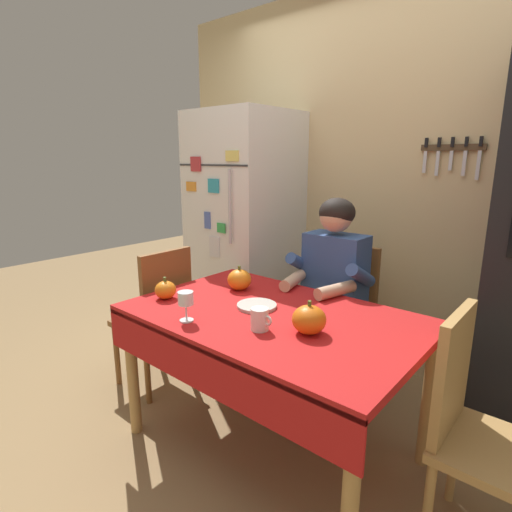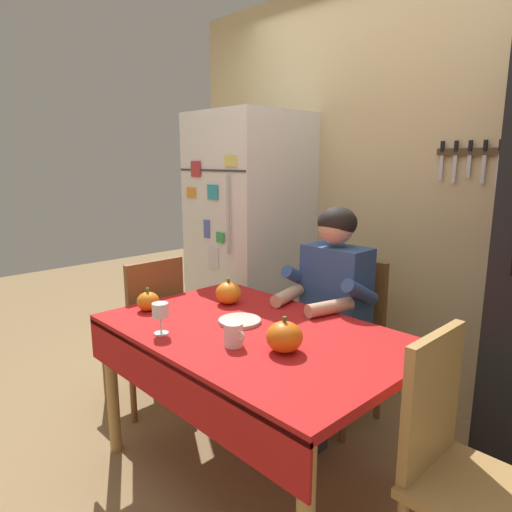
{
  "view_description": "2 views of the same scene",
  "coord_description": "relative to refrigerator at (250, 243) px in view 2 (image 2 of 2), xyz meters",
  "views": [
    {
      "loc": [
        1.12,
        -1.34,
        1.47
      ],
      "look_at": [
        -0.15,
        0.15,
        0.99
      ],
      "focal_mm": 28.33,
      "sensor_mm": 36.0,
      "label": 1
    },
    {
      "loc": [
        1.41,
        -1.24,
        1.49
      ],
      "look_at": [
        -0.09,
        0.19,
        1.05
      ],
      "focal_mm": 32.1,
      "sensor_mm": 36.0,
      "label": 2
    }
  ],
  "objects": [
    {
      "name": "chair_left_side",
      "position": [
        0.05,
        -0.88,
        -0.39
      ],
      "size": [
        0.4,
        0.4,
        0.93
      ],
      "color": "brown",
      "rests_on": "ground"
    },
    {
      "name": "serving_tray",
      "position": [
        0.84,
        -0.85,
        -0.15
      ],
      "size": [
        0.2,
        0.2,
        0.02
      ],
      "primitive_type": "cylinder",
      "color": "#B7B2A8",
      "rests_on": "dining_table"
    },
    {
      "name": "dining_table",
      "position": [
        0.95,
        -0.88,
        -0.24
      ],
      "size": [
        1.4,
        0.9,
        0.74
      ],
      "color": "tan",
      "rests_on": "ground"
    },
    {
      "name": "back_wall_assembly",
      "position": [
        1.0,
        0.39,
        0.4
      ],
      "size": [
        3.7,
        0.13,
        2.6
      ],
      "color": "#D1B784",
      "rests_on": "ground"
    },
    {
      "name": "pumpkin_small",
      "position": [
        1.21,
        -0.94,
        -0.1
      ],
      "size": [
        0.15,
        0.15,
        0.15
      ],
      "color": "orange",
      "rests_on": "dining_table"
    },
    {
      "name": "pumpkin_medium",
      "position": [
        0.39,
        -1.07,
        -0.11
      ],
      "size": [
        0.11,
        0.11,
        0.12
      ],
      "color": "orange",
      "rests_on": "dining_table"
    },
    {
      "name": "pumpkin_large",
      "position": [
        0.58,
        -0.7,
        -0.1
      ],
      "size": [
        0.14,
        0.14,
        0.14
      ],
      "color": "orange",
      "rests_on": "dining_table"
    },
    {
      "name": "coffee_mug",
      "position": [
        1.03,
        -1.05,
        -0.11
      ],
      "size": [
        0.11,
        0.08,
        0.1
      ],
      "color": "white",
      "rests_on": "dining_table"
    },
    {
      "name": "wine_glass",
      "position": [
        0.71,
        -1.19,
        -0.06
      ],
      "size": [
        0.07,
        0.07,
        0.14
      ],
      "color": "white",
      "rests_on": "dining_table"
    },
    {
      "name": "ground_plane",
      "position": [
        0.95,
        -0.96,
        -0.9
      ],
      "size": [
        10.0,
        10.0,
        0.0
      ],
      "primitive_type": "plane",
      "color": "#93754C",
      "rests_on": "ground"
    },
    {
      "name": "chair_behind_person",
      "position": [
        0.92,
        -0.09,
        -0.39
      ],
      "size": [
        0.4,
        0.4,
        0.93
      ],
      "color": "brown",
      "rests_on": "ground"
    },
    {
      "name": "chair_right_side",
      "position": [
        1.85,
        -0.79,
        -0.39
      ],
      "size": [
        0.4,
        0.4,
        0.93
      ],
      "color": "tan",
      "rests_on": "ground"
    },
    {
      "name": "seated_person",
      "position": [
        0.92,
        -0.28,
        -0.16
      ],
      "size": [
        0.47,
        0.55,
        1.25
      ],
      "color": "#38384C",
      "rests_on": "ground"
    },
    {
      "name": "refrigerator",
      "position": [
        0.0,
        0.0,
        0.0
      ],
      "size": [
        0.68,
        0.71,
        1.8
      ],
      "color": "white",
      "rests_on": "ground"
    }
  ]
}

